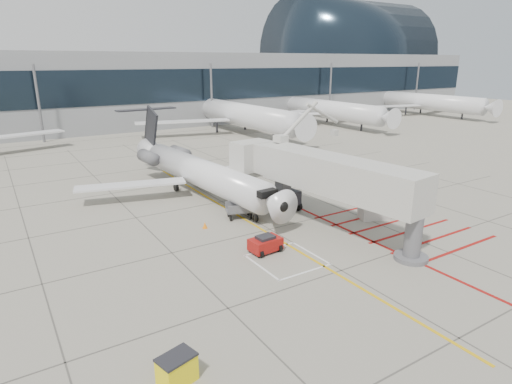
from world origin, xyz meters
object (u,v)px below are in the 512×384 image
pushback_tug (265,243)px  spill_bin (177,369)px  regional_jet (212,162)px  jet_bridge (338,183)px

pushback_tug → spill_bin: (-9.80, -8.46, 0.01)m
regional_jet → pushback_tug: size_ratio=13.30×
regional_jet → spill_bin: (-11.77, -20.29, -3.10)m
regional_jet → pushback_tug: regional_jet is taller
pushback_tug → spill_bin: spill_bin is taller
jet_bridge → spill_bin: bearing=-158.6°
regional_jet → jet_bridge: 12.38m
regional_jet → pushback_tug: (-1.97, -11.83, -3.10)m
pushback_tug → spill_bin: 12.95m
pushback_tug → jet_bridge: bearing=-0.8°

